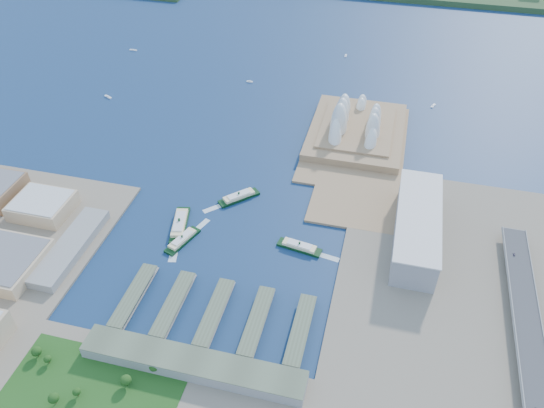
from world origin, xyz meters
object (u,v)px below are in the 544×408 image
(ferry_d, at_px, (299,245))
(car_c, at_px, (514,254))
(ferry_a, at_px, (179,223))
(toaster_building, at_px, (417,227))
(opera_house, at_px, (358,116))
(ferry_b, at_px, (239,196))
(ferry_c, at_px, (182,239))

(ferry_d, relative_size, car_c, 11.69)
(ferry_a, bearing_deg, ferry_d, -13.54)
(toaster_building, relative_size, ferry_a, 2.52)
(opera_house, distance_m, ferry_a, 298.11)
(toaster_building, relative_size, ferry_d, 3.13)
(ferry_b, bearing_deg, opera_house, 100.36)
(ferry_a, bearing_deg, car_c, -8.27)
(toaster_building, xyz_separation_m, car_c, (101.00, -12.74, -5.04))
(opera_house, bearing_deg, toaster_building, -65.77)
(ferry_b, xyz_separation_m, car_c, (311.70, -35.71, 10.54))
(ferry_a, height_order, car_c, car_c)
(ferry_d, bearing_deg, ferry_a, 98.63)
(opera_house, xyz_separation_m, ferry_d, (-31.32, -243.71, -27.32))
(opera_house, distance_m, toaster_building, 219.62)
(ferry_c, distance_m, ferry_d, 129.97)
(ferry_c, bearing_deg, ferry_d, -151.27)
(toaster_building, distance_m, ferry_c, 258.36)
(toaster_building, distance_m, ferry_b, 212.53)
(ferry_a, xyz_separation_m, ferry_b, (51.21, 65.11, -0.89))
(ferry_b, relative_size, ferry_c, 1.07)
(ferry_a, xyz_separation_m, ferry_c, (12.40, -23.00, -1.20))
(opera_house, relative_size, car_c, 42.50)
(ferry_a, bearing_deg, opera_house, 41.72)
(opera_house, xyz_separation_m, ferry_b, (-120.70, -177.03, -27.08))
(ferry_a, distance_m, ferry_b, 82.84)
(opera_house, relative_size, ferry_c, 3.70)
(ferry_b, relative_size, car_c, 12.29)
(opera_house, height_order, ferry_a, opera_house)
(ferry_c, height_order, car_c, car_c)
(ferry_a, relative_size, ferry_c, 1.26)
(car_c, bearing_deg, ferry_d, 7.93)
(ferry_a, xyz_separation_m, car_c, (362.91, 29.40, 9.66))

